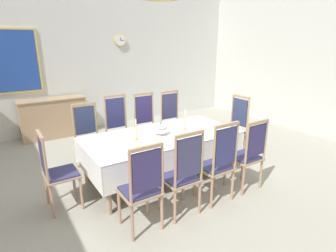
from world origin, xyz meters
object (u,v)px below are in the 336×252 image
Objects in this scene: bowl_far_right at (175,121)px; sideboard at (54,118)px; spoon_secondary at (195,138)px; mounted_clock at (120,40)px; dining_table at (162,139)px; chair_south_b at (183,173)px; bowl_far_left at (158,148)px; soup_tureen at (161,129)px; chair_south_c at (218,162)px; candlestick_east at (185,122)px; candlestick_west at (136,132)px; chair_head_east at (234,127)px; chair_head_west at (56,170)px; framed_painting at (4,62)px; chair_north_c at (147,124)px; chair_south_a at (142,187)px; chair_south_d at (248,154)px; chair_north_d at (173,120)px; chair_north_a at (88,136)px; spoon_primary at (165,124)px; chair_north_b at (119,129)px; bowl_near_right at (190,139)px; bowl_near_left at (161,124)px.

sideboard reaches higher than bowl_far_right.
mounted_clock reaches higher than spoon_secondary.
spoon_secondary reaches higher than dining_table.
chair_south_b is 0.54m from bowl_far_left.
soup_tureen is 3.24m from sideboard.
sideboard is at bearing 109.26° from dining_table.
chair_south_c reaches higher than candlestick_east.
mounted_clock is (0.79, 3.29, 1.49)m from dining_table.
bowl_far_right is at bearing 87.69° from spoon_secondary.
soup_tureen is at bearing -0.00° from candlestick_west.
candlestick_west is (-0.45, -0.00, 0.20)m from dining_table.
chair_head_east reaches higher than bowl_far_right.
chair_head_west is 3.50m from framed_painting.
chair_north_c is 3.75× the size of candlestick_west.
chair_head_west is at bearing 126.37° from chair_south_a.
soup_tureen is 1.39× the size of spoon_secondary.
bowl_far_right is at bearing 38.08° from soup_tureen.
chair_south_a is at bearing -179.98° from chair_south_d.
spoon_secondary is 4.00m from mounted_clock.
spoon_secondary is (0.69, 0.05, -0.01)m from bowl_far_left.
candlestick_east is (-1.16, -0.00, 0.28)m from chair_head_east.
chair_north_d is at bearing 82.43° from spoon_secondary.
chair_south_d is 4.47m from sideboard.
mounted_clock is at bearing -88.01° from chair_north_d.
chair_north_a is at bearing -125.85° from mounted_clock.
soup_tureen is 0.47m from candlestick_east.
chair_south_d is 1.02× the size of chair_head_west.
chair_head_east is 1.35m from spoon_primary.
spoon_primary is (0.08, 1.45, 0.16)m from chair_south_c.
chair_north_b is at bearing 88.06° from bowl_far_left.
bowl_near_right is at bearing 76.04° from chair_head_west.
chair_south_a is at bearing -131.46° from dining_table.
chair_south_a is at bearing -153.39° from bowl_near_right.
chair_north_b is at bearing 149.52° from bowl_far_right.
spoon_secondary is (0.06, 0.57, 0.16)m from chair_south_c.
mounted_clock is (1.15, 3.76, 1.40)m from bowl_far_left.
mounted_clock is at bearing 73.06° from bowl_far_left.
chair_north_a reaches higher than bowl_far_right.
chair_south_b is at bearing -104.38° from mounted_clock.
candlestick_west is 0.80m from bowl_near_right.
chair_south_b is 2.31m from chair_north_d.
chair_south_c is at bearing 73.32° from chair_north_d.
soup_tureen is 0.60m from spoon_primary.
chair_south_b is 1.54m from bowl_near_left.
dining_table is 13.50× the size of bowl_near_right.
spoon_primary is at bearing 69.95° from chair_head_east.
sideboard is (-1.31, 2.61, -0.31)m from bowl_near_left.
bowl_near_right is (1.08, 0.54, 0.19)m from chair_south_a.
chair_south_c reaches higher than bowl_near_right.
candlestick_east is at bearing 143.10° from chair_north_a.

